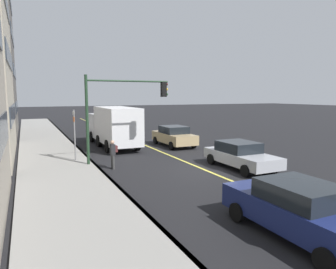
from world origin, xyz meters
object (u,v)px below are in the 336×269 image
Objects in this scene: car_tan at (174,136)px; car_navy at (300,210)px; pedestrian_with_backpack at (113,152)px; street_sign_post at (75,132)px; truck_white at (114,126)px; traffic_light_mast at (123,103)px; car_silver at (240,155)px.

car_tan is 15.89m from car_navy.
car_navy is at bearing -165.51° from pedestrian_with_backpack.
street_sign_post is (12.46, 4.22, 1.04)m from car_navy.
truck_white is 1.56× the size of traffic_light_mast.
street_sign_post is at bearing 110.82° from car_tan.
truck_white reaches higher than car_silver.
car_navy is (-15.46, 3.67, -0.00)m from car_tan.
traffic_light_mast is at bearing 8.68° from car_navy.
car_navy is 0.61× the size of truck_white.
truck_white is at bearing 2.22° from car_navy.
pedestrian_with_backpack is (-5.40, 6.28, 0.10)m from car_tan.
traffic_light_mast is (-5.94, 1.04, 1.89)m from truck_white.
car_silver is at bearing -26.85° from car_navy.
car_tan reaches higher than car_silver.
traffic_light_mast is 1.62× the size of street_sign_post.
car_silver is 1.47× the size of street_sign_post.
car_navy is 0.95× the size of traffic_light_mast.
traffic_light_mast reaches higher than pedestrian_with_backpack.
truck_white is at bearing 69.57° from car_tan.
car_silver is 0.96× the size of car_navy.
truck_white reaches higher than pedestrian_with_backpack.
traffic_light_mast is at bearing 128.85° from car_tan.
car_navy reaches higher than pedestrian_with_backpack.
car_tan is at bearing -13.36° from car_navy.
pedestrian_with_backpack is at bearing -145.92° from street_sign_post.
pedestrian_with_backpack is 3.04m from street_sign_post.
car_navy is 10.40m from pedestrian_with_backpack.
pedestrian_with_backpack is at bearing 130.69° from car_tan.
car_tan is at bearing -51.15° from traffic_light_mast.
street_sign_post is (1.33, 2.52, -1.70)m from traffic_light_mast.
car_silver is 0.91× the size of traffic_light_mast.
traffic_light_mast is (-4.33, 5.37, 2.73)m from car_tan.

